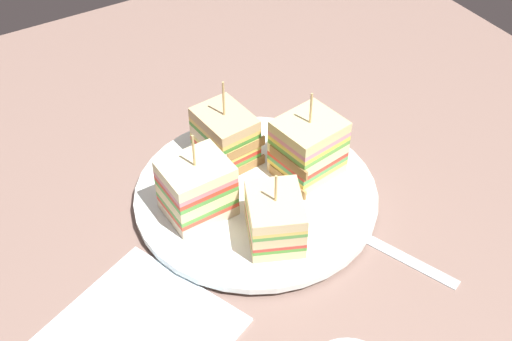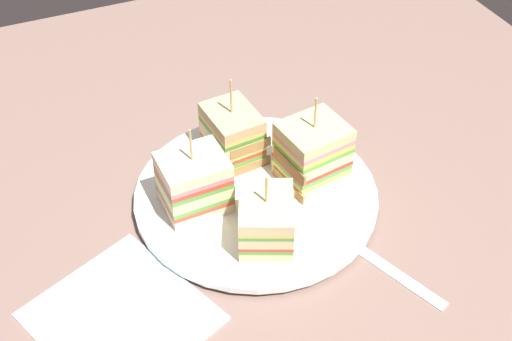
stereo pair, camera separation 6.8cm
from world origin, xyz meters
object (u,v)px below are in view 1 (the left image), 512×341
at_px(sandwich_wedge_2, 197,188).
at_px(sandwich_wedge_3, 275,218).
at_px(plate, 256,195).
at_px(sandwich_wedge_0, 311,150).
at_px(sandwich_wedge_1, 229,135).
at_px(napkin, 142,330).
at_px(spoon, 355,230).

bearing_deg(sandwich_wedge_2, sandwich_wedge_3, -57.46).
distance_m(plate, sandwich_wedge_3, 0.07).
xyz_separation_m(sandwich_wedge_0, sandwich_wedge_1, (0.07, 0.06, -0.00)).
relative_size(sandwich_wedge_0, napkin, 0.71).
height_order(sandwich_wedge_0, sandwich_wedge_2, sandwich_wedge_0).
bearing_deg(sandwich_wedge_2, sandwich_wedge_1, 37.68).
xyz_separation_m(sandwich_wedge_1, napkin, (-0.15, 0.17, -0.04)).
distance_m(sandwich_wedge_0, spoon, 0.10).
height_order(sandwich_wedge_3, napkin, sandwich_wedge_3).
distance_m(plate, sandwich_wedge_2, 0.07).
distance_m(sandwich_wedge_0, sandwich_wedge_1, 0.09).
bearing_deg(sandwich_wedge_2, plate, -8.28).
bearing_deg(sandwich_wedge_2, spoon, -39.83).
bearing_deg(napkin, sandwich_wedge_2, -48.48).
distance_m(sandwich_wedge_3, spoon, 0.09).
height_order(sandwich_wedge_0, sandwich_wedge_1, sandwich_wedge_0).
height_order(plate, spoon, plate).
height_order(sandwich_wedge_1, sandwich_wedge_3, sandwich_wedge_1).
height_order(sandwich_wedge_0, spoon, sandwich_wedge_0).
bearing_deg(sandwich_wedge_2, sandwich_wedge_0, -7.17).
bearing_deg(spoon, sandwich_wedge_3, 48.09).
bearing_deg(sandwich_wedge_1, plate, -9.81).
distance_m(sandwich_wedge_1, spoon, 0.17).
height_order(plate, sandwich_wedge_3, sandwich_wedge_3).
relative_size(sandwich_wedge_1, napkin, 0.70).
bearing_deg(sandwich_wedge_3, sandwich_wedge_1, 14.06).
xyz_separation_m(sandwich_wedge_1, spoon, (-0.15, -0.06, -0.04)).
height_order(spoon, napkin, spoon).
bearing_deg(spoon, sandwich_wedge_2, 30.41).
height_order(sandwich_wedge_1, sandwich_wedge_2, sandwich_wedge_1).
bearing_deg(sandwich_wedge_1, sandwich_wedge_2, -55.77).
bearing_deg(plate, sandwich_wedge_0, -94.19).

